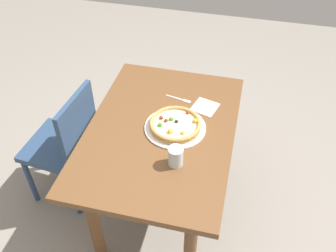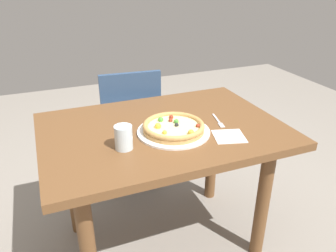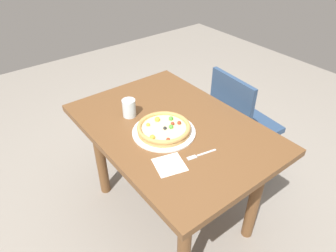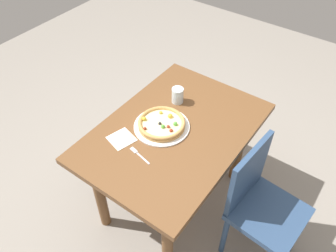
{
  "view_description": "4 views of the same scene",
  "coord_description": "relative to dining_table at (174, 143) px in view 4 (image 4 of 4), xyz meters",
  "views": [
    {
      "loc": [
        1.46,
        0.4,
        2.16
      ],
      "look_at": [
        -0.01,
        0.04,
        0.76
      ],
      "focal_mm": 39.41,
      "sensor_mm": 36.0,
      "label": 1
    },
    {
      "loc": [
        0.52,
        1.38,
        1.45
      ],
      "look_at": [
        -0.01,
        0.04,
        0.76
      ],
      "focal_mm": 35.65,
      "sensor_mm": 36.0,
      "label": 2
    },
    {
      "loc": [
        -1.11,
        0.88,
        1.75
      ],
      "look_at": [
        -0.01,
        0.04,
        0.76
      ],
      "focal_mm": 32.93,
      "sensor_mm": 36.0,
      "label": 3
    },
    {
      "loc": [
        -1.23,
        -0.84,
        2.23
      ],
      "look_at": [
        -0.01,
        0.04,
        0.76
      ],
      "focal_mm": 36.55,
      "sensor_mm": 36.0,
      "label": 4
    }
  ],
  "objects": [
    {
      "name": "dining_table",
      "position": [
        0.0,
        0.0,
        0.0
      ],
      "size": [
        1.18,
        0.82,
        0.74
      ],
      "color": "brown",
      "rests_on": "ground"
    },
    {
      "name": "napkin",
      "position": [
        -0.25,
        0.21,
        0.12
      ],
      "size": [
        0.17,
        0.17,
        0.0
      ],
      "primitive_type": "cube",
      "rotation": [
        0.0,
        0.0,
        -0.27
      ],
      "color": "white",
      "rests_on": "dining_table"
    },
    {
      "name": "chair_near",
      "position": [
        0.01,
        -0.63,
        -0.14
      ],
      "size": [
        0.43,
        0.43,
        0.87
      ],
      "rotation": [
        0.0,
        0.0,
        3.06
      ],
      "color": "navy",
      "rests_on": "ground"
    },
    {
      "name": "drinking_glass",
      "position": [
        0.23,
        0.14,
        0.17
      ],
      "size": [
        0.08,
        0.08,
        0.11
      ],
      "primitive_type": "cylinder",
      "color": "silver",
      "rests_on": "dining_table"
    },
    {
      "name": "plate",
      "position": [
        -0.03,
        0.08,
        0.12
      ],
      "size": [
        0.35,
        0.35,
        0.01
      ],
      "primitive_type": "cylinder",
      "color": "white",
      "rests_on": "dining_table"
    },
    {
      "name": "pizza",
      "position": [
        -0.03,
        0.08,
        0.15
      ],
      "size": [
        0.29,
        0.29,
        0.05
      ],
      "color": "tan",
      "rests_on": "plate"
    },
    {
      "name": "fork",
      "position": [
        -0.29,
        0.05,
        0.12
      ],
      "size": [
        0.05,
        0.16,
        0.0
      ],
      "rotation": [
        0.0,
        0.0,
        1.37
      ],
      "color": "silver",
      "rests_on": "dining_table"
    },
    {
      "name": "ground_plane",
      "position": [
        0.0,
        0.0,
        -0.62
      ],
      "size": [
        6.0,
        6.0,
        0.0
      ],
      "primitive_type": "plane",
      "color": "gray"
    }
  ]
}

